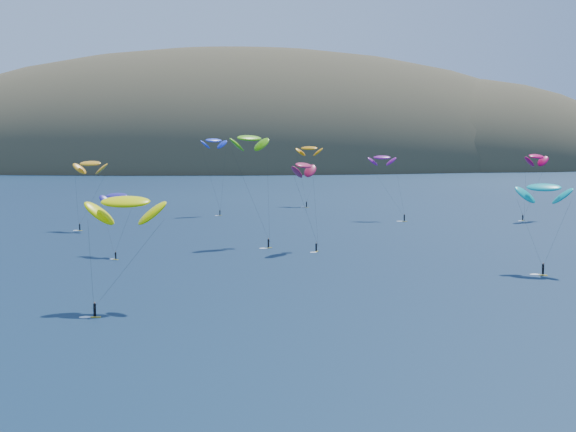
# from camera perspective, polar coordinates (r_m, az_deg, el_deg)

# --- Properties ---
(ground) EXTENTS (2800.00, 2800.00, 0.00)m
(ground) POSITION_cam_1_polar(r_m,az_deg,el_deg) (81.40, 0.45, -12.15)
(ground) COLOR black
(ground) RESTS_ON ground
(island) EXTENTS (730.00, 300.00, 210.00)m
(island) POSITION_cam_1_polar(r_m,az_deg,el_deg) (642.12, -1.47, 2.64)
(island) COLOR #3D3526
(island) RESTS_ON ground
(kitesurfer_1) EXTENTS (10.28, 8.57, 20.02)m
(kitesurfer_1) POSITION_cam_1_polar(r_m,az_deg,el_deg) (218.97, -13.88, 3.64)
(kitesurfer_1) COLOR gold
(kitesurfer_1) RESTS_ON ground
(kitesurfer_2) EXTENTS (11.40, 11.26, 18.40)m
(kitesurfer_2) POSITION_cam_1_polar(r_m,az_deg,el_deg) (119.51, -11.48, 0.99)
(kitesurfer_2) COLOR gold
(kitesurfer_2) RESTS_ON ground
(kitesurfer_3) EXTENTS (10.70, 13.68, 26.96)m
(kitesurfer_3) POSITION_cam_1_polar(r_m,az_deg,el_deg) (184.19, -2.77, 5.54)
(kitesurfer_3) COLOR gold
(kitesurfer_3) RESTS_ON ground
(kitesurfer_4) EXTENTS (9.32, 9.39, 25.57)m
(kitesurfer_4) POSITION_cam_1_polar(r_m,az_deg,el_deg) (253.63, -5.31, 5.37)
(kitesurfer_4) COLOR gold
(kitesurfer_4) RESTS_ON ground
(kitesurfer_5) EXTENTS (10.54, 10.36, 18.10)m
(kitesurfer_5) POSITION_cam_1_polar(r_m,az_deg,el_deg) (154.36, 17.74, 1.94)
(kitesurfer_5) COLOR gold
(kitesurfer_5) RESTS_ON ground
(kitesurfer_6) EXTENTS (10.00, 10.75, 20.49)m
(kitesurfer_6) POSITION_cam_1_polar(r_m,az_deg,el_deg) (239.34, 6.71, 4.14)
(kitesurfer_6) COLOR gold
(kitesurfer_6) RESTS_ON ground
(kitesurfer_8) EXTENTS (11.11, 8.90, 21.30)m
(kitesurfer_8) POSITION_cam_1_polar(r_m,az_deg,el_deg) (247.45, 17.25, 4.06)
(kitesurfer_8) COLOR gold
(kitesurfer_8) RESTS_ON ground
(kitesurfer_9) EXTENTS (8.32, 10.00, 20.80)m
(kitesurfer_9) POSITION_cam_1_polar(r_m,az_deg,el_deg) (174.61, 1.12, 3.61)
(kitesurfer_9) COLOR gold
(kitesurfer_9) RESTS_ON ground
(kitesurfer_10) EXTENTS (8.68, 12.35, 14.49)m
(kitesurfer_10) POSITION_cam_1_polar(r_m,az_deg,el_deg) (171.80, -12.08, 1.41)
(kitesurfer_10) COLOR gold
(kitesurfer_10) RESTS_ON ground
(kitesurfer_11) EXTENTS (10.00, 13.43, 22.77)m
(kitesurfer_11) POSITION_cam_1_polar(r_m,az_deg,el_deg) (284.83, 1.52, 4.84)
(kitesurfer_11) COLOR gold
(kitesurfer_11) RESTS_ON ground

